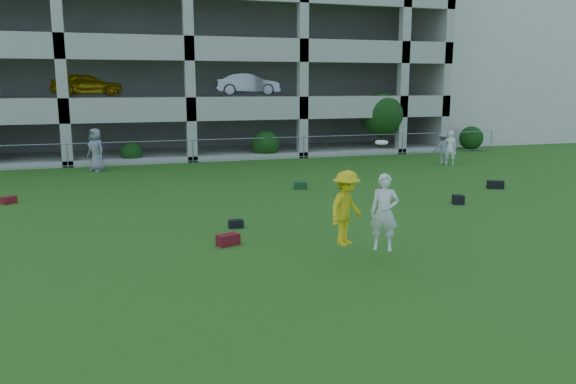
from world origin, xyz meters
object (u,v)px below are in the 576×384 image
object	(u,v)px
bystander_c	(96,150)
bystander_e	(450,148)
bystander_f	(443,148)
crate_d	(458,200)
parking_garage	(171,51)
stucco_building	(476,70)
frisbee_contest	(357,209)

from	to	relation	value
bystander_c	bystander_e	bearing A→B (deg)	36.53
bystander_f	crate_d	bearing A→B (deg)	69.67
bystander_e	parking_garage	distance (m)	18.73
stucco_building	crate_d	world-z (taller)	stucco_building
crate_d	frisbee_contest	world-z (taller)	frisbee_contest
stucco_building	bystander_f	xyz separation A→B (m)	(-11.16, -13.39, -4.18)
bystander_e	parking_garage	size ratio (longest dim) A/B	0.06
bystander_c	frisbee_contest	size ratio (longest dim) A/B	0.80
bystander_c	crate_d	xyz separation A→B (m)	(11.72, -11.27, -0.83)
bystander_e	frisbee_contest	distance (m)	16.88
parking_garage	bystander_e	bearing A→B (deg)	-47.96
bystander_c	bystander_f	distance (m)	16.73
stucco_building	bystander_c	xyz separation A→B (m)	(-27.64, -10.54, -4.02)
bystander_c	frisbee_contest	world-z (taller)	frisbee_contest
bystander_c	stucco_building	bearing A→B (deg)	68.02
frisbee_contest	parking_garage	size ratio (longest dim) A/B	0.08
bystander_c	bystander_e	size ratio (longest dim) A/B	1.16
bystander_e	bystander_f	size ratio (longest dim) A/B	1.04
bystander_e	frisbee_contest	xyz separation A→B (m)	(-10.86, -12.92, 0.39)
bystander_c	frisbee_contest	distance (m)	17.08
bystander_c	frisbee_contest	bearing A→B (deg)	-22.87
frisbee_contest	bystander_f	bearing A→B (deg)	51.12
stucco_building	bystander_e	distance (m)	18.00
parking_garage	bystander_f	bearing A→B (deg)	-47.85
crate_d	parking_garage	size ratio (longest dim) A/B	0.01
stucco_building	parking_garage	xyz separation A→B (m)	(-23.00, -0.30, 1.01)
stucco_building	bystander_c	size ratio (longest dim) A/B	8.13
bystander_f	frisbee_contest	bearing A→B (deg)	60.29
stucco_building	frisbee_contest	size ratio (longest dim) A/B	6.49
bystander_f	parking_garage	size ratio (longest dim) A/B	0.05
crate_d	frisbee_contest	size ratio (longest dim) A/B	0.14
crate_d	parking_garage	bearing A→B (deg)	108.23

